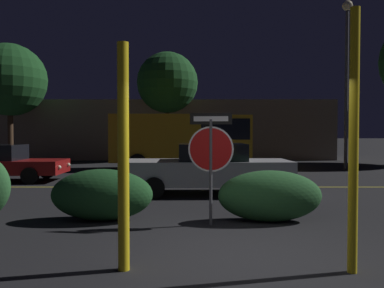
% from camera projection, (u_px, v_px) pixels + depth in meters
% --- Properties ---
extents(ground_plane, '(260.00, 260.00, 0.00)m').
position_uv_depth(ground_plane, '(242.00, 257.00, 5.42)').
color(ground_plane, black).
extents(road_center_stripe, '(37.88, 0.12, 0.01)m').
position_uv_depth(road_center_stripe, '(214.00, 187.00, 12.51)').
color(road_center_stripe, gold).
rests_on(road_center_stripe, ground_plane).
extents(stop_sign, '(0.89, 0.13, 2.19)m').
position_uv_depth(stop_sign, '(211.00, 148.00, 7.30)').
color(stop_sign, '#4C4C51').
rests_on(stop_sign, ground_plane).
extents(yellow_pole_left, '(0.15, 0.15, 2.98)m').
position_uv_depth(yellow_pole_left, '(124.00, 157.00, 4.88)').
color(yellow_pole_left, yellow).
rests_on(yellow_pole_left, ground_plane).
extents(yellow_pole_right, '(0.12, 0.12, 3.40)m').
position_uv_depth(yellow_pole_right, '(354.00, 141.00, 4.78)').
color(yellow_pole_right, yellow).
rests_on(yellow_pole_right, ground_plane).
extents(hedge_bush_1, '(2.09, 0.99, 1.06)m').
position_uv_depth(hedge_bush_1, '(103.00, 195.00, 7.71)').
color(hedge_bush_1, '#1E4C23').
rests_on(hedge_bush_1, ground_plane).
extents(hedge_bush_2, '(2.11, 0.86, 1.05)m').
position_uv_depth(hedge_bush_2, '(270.00, 196.00, 7.61)').
color(hedge_bush_2, '#285B2D').
rests_on(hedge_bush_2, ground_plane).
extents(passing_car_2, '(5.02, 1.97, 1.49)m').
position_uv_depth(passing_car_2, '(209.00, 169.00, 11.12)').
color(passing_car_2, silver).
rests_on(passing_car_2, ground_plane).
extents(delivery_truck, '(6.92, 2.82, 2.73)m').
position_uv_depth(delivery_truck, '(186.00, 137.00, 18.85)').
color(delivery_truck, gold).
rests_on(delivery_truck, ground_plane).
extents(street_lamp, '(0.50, 0.50, 8.28)m').
position_uv_depth(street_lamp, '(347.00, 58.00, 18.29)').
color(street_lamp, '#4C4C51').
rests_on(street_lamp, ground_plane).
extents(tree_0, '(4.36, 4.36, 7.22)m').
position_uv_depth(tree_0, '(11.00, 80.00, 22.61)').
color(tree_0, '#422D1E').
rests_on(tree_0, ground_plane).
extents(tree_2, '(4.04, 4.04, 7.18)m').
position_uv_depth(tree_2, '(168.00, 83.00, 24.77)').
color(tree_2, '#422D1E').
rests_on(tree_2, ground_plane).
extents(building_backdrop, '(23.66, 4.68, 4.05)m').
position_uv_depth(building_backdrop, '(163.00, 130.00, 27.10)').
color(building_backdrop, '#7A6B5B').
rests_on(building_backdrop, ground_plane).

